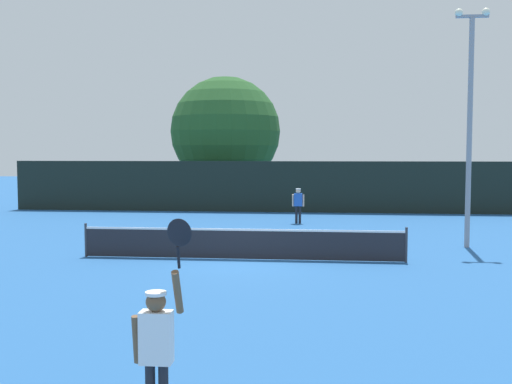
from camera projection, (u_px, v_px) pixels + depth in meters
name	position (u px, v px, depth m)	size (l,w,h in m)	color
ground_plane	(242.00, 259.00, 18.38)	(120.00, 120.00, 0.00)	#235693
tennis_net	(242.00, 243.00, 18.35)	(10.12, 0.08, 1.07)	#232328
perimeter_fence	(274.00, 187.00, 32.84)	(29.94, 0.12, 2.84)	black
player_serving	(157.00, 339.00, 6.97)	(0.68, 0.40, 2.55)	white
player_receiving	(298.00, 202.00, 27.61)	(0.57, 0.24, 1.64)	blue
tennis_ball	(257.00, 242.00, 21.84)	(0.07, 0.07, 0.07)	#CCE033
light_pole	(470.00, 113.00, 20.44)	(1.18, 0.28, 8.26)	gray
large_tree	(226.00, 132.00, 38.30)	(7.10, 7.10, 8.23)	brown
parked_car_near	(153.00, 191.00, 39.18)	(2.20, 4.33, 1.69)	white
parked_car_mid	(377.00, 189.00, 40.60)	(2.41, 4.41, 1.69)	red
parked_car_far	(439.00, 192.00, 38.35)	(1.95, 4.22, 1.69)	red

